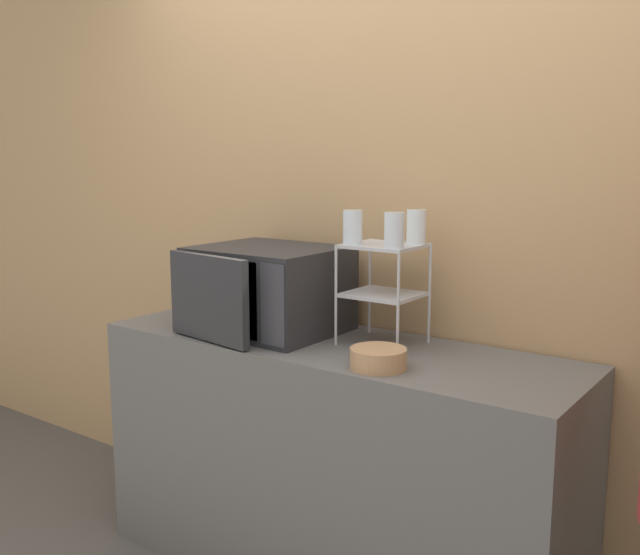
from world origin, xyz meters
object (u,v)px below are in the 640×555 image
(microwave, at_px, (266,289))
(glass_front_right, at_px, (394,230))
(bowl, at_px, (378,359))
(dish_rack, at_px, (383,273))
(glass_back_right, at_px, (416,227))
(glass_front_left, at_px, (353,227))

(microwave, relative_size, glass_front_right, 4.42)
(microwave, bearing_deg, bowl, -15.67)
(dish_rack, xyz_separation_m, bowl, (0.14, -0.26, -0.22))
(dish_rack, xyz_separation_m, glass_back_right, (0.08, 0.07, 0.16))
(dish_rack, distance_m, bowl, 0.37)
(glass_front_right, height_order, bowl, glass_front_right)
(glass_front_right, relative_size, bowl, 0.67)
(microwave, height_order, glass_front_left, glass_front_left)
(microwave, distance_m, glass_back_right, 0.62)
(dish_rack, height_order, glass_front_right, glass_front_right)
(glass_front_left, xyz_separation_m, glass_back_right, (0.17, 0.14, 0.00))
(glass_front_left, distance_m, bowl, 0.48)
(dish_rack, xyz_separation_m, glass_front_right, (0.08, -0.07, 0.16))
(glass_back_right, bearing_deg, bowl, -80.17)
(microwave, distance_m, glass_front_right, 0.59)
(microwave, height_order, bowl, microwave)
(glass_front_left, bearing_deg, bowl, -40.39)
(dish_rack, relative_size, bowl, 2.00)
(dish_rack, xyz_separation_m, glass_front_left, (-0.08, -0.07, 0.16))
(microwave, xyz_separation_m, dish_rack, (0.45, 0.09, 0.09))
(dish_rack, height_order, bowl, dish_rack)
(glass_front_right, distance_m, bowl, 0.43)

